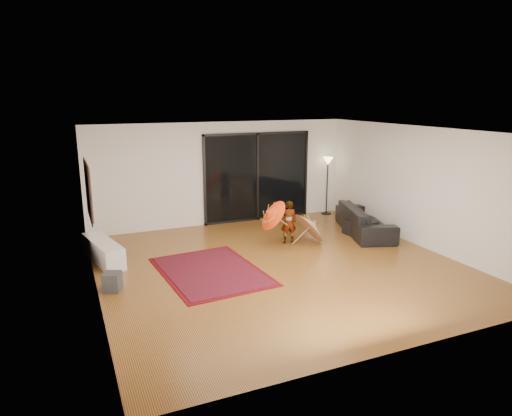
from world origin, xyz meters
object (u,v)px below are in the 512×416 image
media_console (103,251)px  sofa (365,220)px  child (288,222)px  ottoman (360,228)px

media_console → sofa: size_ratio=0.70×
sofa → child: 2.13m
media_console → child: bearing=-18.9°
media_console → ottoman: size_ratio=2.51×
sofa → child: (-2.12, 0.03, 0.17)m
media_console → child: child is taller
media_console → sofa: (6.20, -0.47, 0.11)m
media_console → child: size_ratio=1.57×
child → sofa: bearing=-167.8°
child → ottoman: bearing=-170.4°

